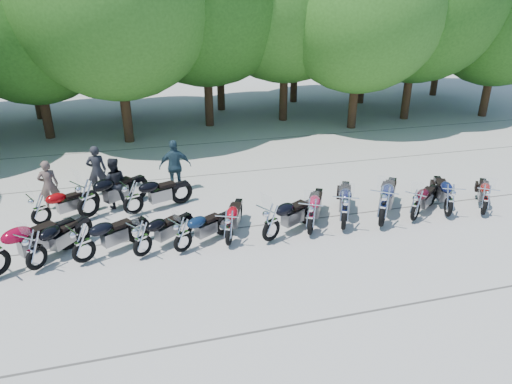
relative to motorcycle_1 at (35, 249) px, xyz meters
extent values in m
plane|color=gray|center=(5.84, -0.55, -0.62)|extent=(90.00, 90.00, 0.00)
cylinder|color=#3A2614|center=(-1.41, 12.29, 1.03)|extent=(0.44, 0.44, 3.31)
sphere|color=#286319|center=(-1.41, 12.29, 4.70)|extent=(7.31, 7.31, 7.31)
cylinder|color=#3A2614|center=(2.27, 10.69, 1.35)|extent=(0.44, 0.44, 3.93)
cylinder|color=#3A2614|center=(6.38, 12.54, 1.45)|extent=(0.44, 0.44, 4.13)
cylinder|color=#3A2614|center=(10.46, 12.66, 1.43)|extent=(0.44, 0.44, 4.09)
cylinder|color=#3A2614|center=(13.40, 10.27, 1.19)|extent=(0.44, 0.44, 3.62)
sphere|color=#357721|center=(13.40, 10.27, 5.20)|extent=(8.00, 8.00, 8.00)
cylinder|color=#3A2614|center=(17.05, 11.23, 1.37)|extent=(0.44, 0.44, 3.98)
cylinder|color=#3A2614|center=(21.68, 10.65, 1.08)|extent=(0.44, 0.44, 3.41)
sphere|color=#286319|center=(21.68, 10.65, 4.86)|extent=(7.53, 7.53, 7.53)
cylinder|color=#3A2614|center=(-2.45, 16.42, 1.14)|extent=(0.44, 0.44, 3.52)
sphere|color=#357721|center=(-2.45, 16.42, 5.04)|extent=(7.78, 7.78, 7.78)
cylinder|color=#3A2614|center=(2.08, 15.88, 1.09)|extent=(0.44, 0.44, 3.42)
sphere|color=#286319|center=(2.08, 15.88, 4.88)|extent=(7.56, 7.56, 7.56)
cylinder|color=#3A2614|center=(7.64, 15.92, 1.16)|extent=(0.44, 0.44, 3.56)
sphere|color=#286319|center=(7.64, 15.92, 5.11)|extent=(7.88, 7.88, 7.88)
cylinder|color=#3A2614|center=(12.53, 16.93, 1.26)|extent=(0.44, 0.44, 3.76)
sphere|color=#286319|center=(12.53, 16.93, 5.42)|extent=(8.31, 8.31, 8.31)
cylinder|color=#3A2614|center=(16.52, 15.55, 1.20)|extent=(0.44, 0.44, 3.63)
sphere|color=#357721|center=(16.52, 15.55, 5.22)|extent=(8.02, 8.02, 8.02)
cylinder|color=#3A2614|center=(22.46, 16.47, 1.57)|extent=(0.44, 0.44, 4.37)
imported|color=brown|center=(-0.18, 3.78, 0.20)|extent=(0.65, 0.47, 1.63)
imported|color=black|center=(1.82, 3.38, 0.22)|extent=(0.83, 0.66, 1.67)
imported|color=#223C48|center=(3.83, 4.17, 0.31)|extent=(1.10, 0.48, 1.87)
imported|color=black|center=(1.24, 4.58, 0.26)|extent=(0.66, 0.45, 1.75)
camera|label=1|loc=(2.77, -10.71, 5.72)|focal=32.00mm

